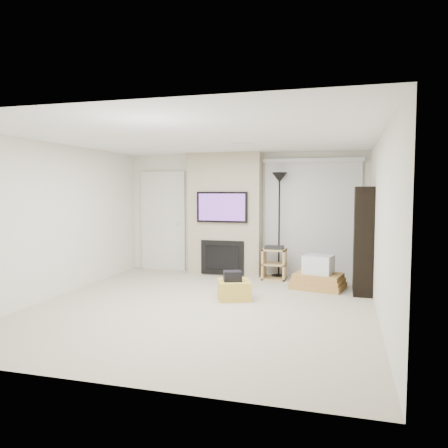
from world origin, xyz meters
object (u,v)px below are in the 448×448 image
(ottoman, at_px, (234,290))
(bookshelf, at_px, (363,240))
(box_stack, at_px, (318,276))
(av_stand, at_px, (274,262))
(floor_lamp, at_px, (279,195))

(ottoman, bearing_deg, bookshelf, 27.02)
(ottoman, relative_size, bookshelf, 0.28)
(ottoman, relative_size, box_stack, 0.50)
(bookshelf, bearing_deg, box_stack, 171.41)
(ottoman, xyz_separation_m, av_stand, (0.38, 1.71, 0.20))
(floor_lamp, bearing_deg, box_stack, -45.01)
(ottoman, bearing_deg, floor_lamp, 77.56)
(ottoman, bearing_deg, box_stack, 41.92)
(box_stack, relative_size, bookshelf, 0.56)
(ottoman, distance_m, bookshelf, 2.36)
(bookshelf, bearing_deg, av_stand, 156.66)
(ottoman, height_order, bookshelf, bookshelf)
(av_stand, bearing_deg, ottoman, -102.45)
(av_stand, bearing_deg, box_stack, -33.71)
(floor_lamp, distance_m, bookshelf, 1.97)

